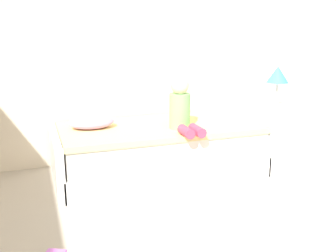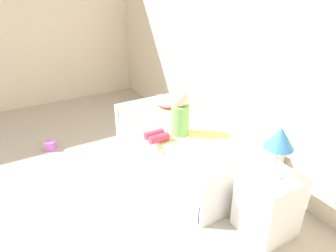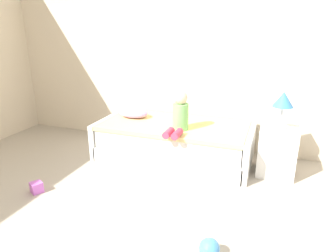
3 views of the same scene
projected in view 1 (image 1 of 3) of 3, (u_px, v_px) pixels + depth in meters
The scene contains 6 objects.
wall_rear at pixel (196, 28), 4.46m from camera, with size 7.20×0.10×2.90m, color beige.
bed at pixel (160, 149), 3.99m from camera, with size 2.11×1.00×0.50m.
nightstand at pixel (274, 133), 4.40m from camera, with size 0.44×0.44×0.60m, color white.
table_lamp at pixel (278, 77), 4.25m from camera, with size 0.24×0.24×0.45m.
child_figure at pixel (182, 108), 3.72m from camera, with size 0.20×0.51×0.50m.
pillow at pixel (91, 122), 3.79m from camera, with size 0.44×0.30×0.13m, color #EA8CC6.
Camera 1 is at (-1.85, -1.62, 1.44)m, focal length 41.81 mm.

